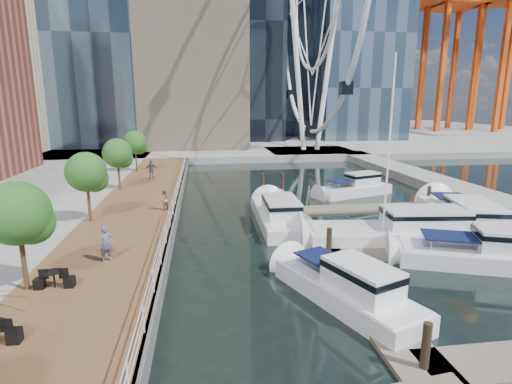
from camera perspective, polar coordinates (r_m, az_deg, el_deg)
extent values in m
plane|color=black|center=(15.78, 8.72, -20.73)|extent=(520.00, 520.00, 0.00)
cube|color=brown|center=(29.21, -17.41, -4.18)|extent=(6.00, 60.00, 1.00)
cube|color=#595954|center=(28.84, -11.51, -4.05)|extent=(0.25, 60.00, 1.00)
cube|color=gray|center=(114.96, -5.86, 8.46)|extent=(200.00, 114.00, 1.00)
cube|color=gray|center=(41.28, 27.94, -0.27)|extent=(4.00, 60.00, 1.00)
cube|color=gray|center=(67.55, 7.74, 5.55)|extent=(14.00, 12.00, 1.00)
cube|color=#6D6051|center=(25.15, 8.89, -7.41)|extent=(2.00, 32.00, 0.20)
cube|color=#6D6051|center=(25.80, 23.20, -7.79)|extent=(12.00, 2.00, 0.20)
cube|color=#6D6051|center=(34.32, 14.72, -2.24)|extent=(12.00, 2.00, 0.20)
cylinder|color=white|center=(66.65, 5.93, 17.14)|extent=(0.80, 0.80, 26.00)
cylinder|color=white|center=(67.98, 10.21, 16.92)|extent=(0.80, 0.80, 26.00)
cylinder|color=#3F2B1C|center=(19.28, -30.23, -8.69)|extent=(0.20, 0.20, 2.40)
sphere|color=#265B1E|center=(18.69, -30.94, -2.65)|extent=(2.60, 2.60, 2.60)
cylinder|color=#3F2B1C|center=(28.35, -22.74, -1.53)|extent=(0.20, 0.20, 2.40)
sphere|color=#265B1E|center=(27.95, -23.10, 2.65)|extent=(2.60, 2.60, 2.60)
cylinder|color=#3F2B1C|center=(37.89, -18.98, 2.12)|extent=(0.20, 0.20, 2.40)
sphere|color=#265B1E|center=(37.59, -19.20, 5.27)|extent=(2.60, 2.60, 2.60)
cylinder|color=#3F2B1C|center=(47.62, -16.73, 4.29)|extent=(0.20, 0.20, 2.40)
sphere|color=#265B1E|center=(47.38, -16.89, 6.80)|extent=(2.60, 2.60, 2.60)
imported|color=#51536C|center=(21.01, -20.61, -6.95)|extent=(0.78, 0.68, 1.79)
imported|color=#876D5D|center=(29.74, -13.06, -1.09)|extent=(0.92, 0.95, 1.54)
imported|color=#383D46|center=(42.30, -14.71, 3.12)|extent=(1.17, 0.54, 1.96)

